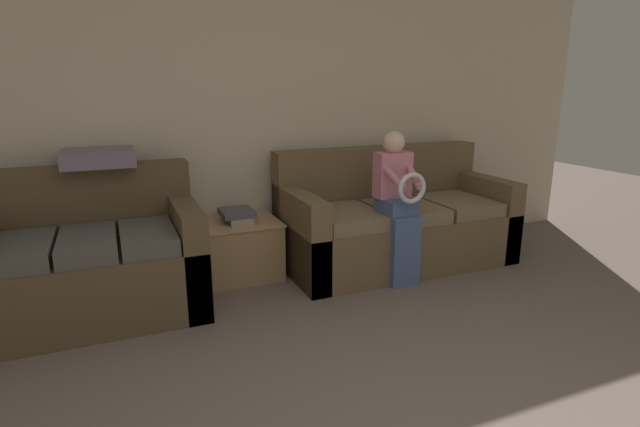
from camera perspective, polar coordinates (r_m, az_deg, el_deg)
wall_back at (r=4.14m, az=-8.88°, el=11.48°), size 6.90×0.06×2.55m
couch_main at (r=4.29m, az=8.45°, el=-1.12°), size 1.91×0.88×0.96m
couch_side at (r=3.62m, az=-24.66°, el=-5.22°), size 1.39×0.88×0.95m
child_left_seated at (r=3.81m, az=8.92°, el=1.49°), size 0.28×0.37×1.15m
side_shelf at (r=4.00m, az=-9.09°, el=-3.88°), size 0.60×0.53×0.45m
book_stack at (r=3.92m, az=-9.41°, el=-0.18°), size 0.25×0.30×0.09m
throw_pillow at (r=3.76m, az=-23.97°, el=5.87°), size 0.46×0.46×0.10m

